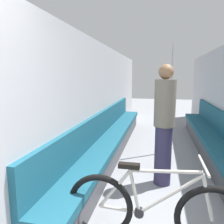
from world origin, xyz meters
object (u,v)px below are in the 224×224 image
bench_seat_row_left (111,140)px  grab_pole_near (170,102)px  bench_seat_row_right (217,147)px  passenger_standing (164,124)px  bicycle (153,211)px

bench_seat_row_left → grab_pole_near: size_ratio=2.54×
bench_seat_row_right → passenger_standing: size_ratio=3.20×
bicycle → bench_seat_row_right: bearing=52.4°
grab_pole_near → bench_seat_row_left: bearing=-163.1°
bench_seat_row_left → bicycle: 2.49m
bench_seat_row_left → bench_seat_row_right: 2.02m
bench_seat_row_right → grab_pole_near: 1.21m
bench_seat_row_left → bicycle: (0.92, -2.31, 0.05)m
bench_seat_row_left → grab_pole_near: (1.17, 0.35, 0.79)m
bench_seat_row_right → bicycle: size_ratio=3.33×
bicycle → passenger_standing: bearing=73.0°
bench_seat_row_right → passenger_standing: bearing=-133.2°
bench_seat_row_left → passenger_standing: size_ratio=3.20×
bicycle → passenger_standing: size_ratio=0.96×
bench_seat_row_right → bench_seat_row_left: bearing=180.0°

